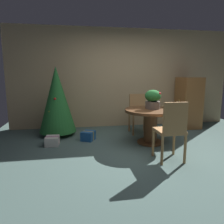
# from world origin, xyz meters

# --- Properties ---
(ground_plane) EXTENTS (6.60, 6.60, 0.00)m
(ground_plane) POSITION_xyz_m (0.00, 0.00, 0.00)
(ground_plane) COLOR #4C6660
(back_wall_panel) EXTENTS (6.00, 0.10, 2.60)m
(back_wall_panel) POSITION_xyz_m (0.00, 2.20, 1.30)
(back_wall_panel) COLOR tan
(back_wall_panel) RESTS_ON ground_plane
(round_dining_table) EXTENTS (1.05, 1.05, 0.71)m
(round_dining_table) POSITION_xyz_m (0.19, 0.54, 0.49)
(round_dining_table) COLOR brown
(round_dining_table) RESTS_ON ground_plane
(flower_vase) EXTENTS (0.33, 0.33, 0.39)m
(flower_vase) POSITION_xyz_m (0.25, 0.61, 0.91)
(flower_vase) COLOR #665B51
(flower_vase) RESTS_ON round_dining_table
(wooden_chair_near) EXTENTS (0.43, 0.44, 0.99)m
(wooden_chair_near) POSITION_xyz_m (0.19, -0.42, 0.56)
(wooden_chair_near) COLOR #B27F4C
(wooden_chair_near) RESTS_ON ground_plane
(wooden_chair_far) EXTENTS (0.43, 0.42, 0.93)m
(wooden_chair_far) POSITION_xyz_m (0.19, 1.41, 0.54)
(wooden_chair_far) COLOR #B27F4C
(wooden_chair_far) RESTS_ON ground_plane
(holiday_tree) EXTENTS (0.84, 0.84, 1.59)m
(holiday_tree) POSITION_xyz_m (-1.72, 1.47, 0.84)
(holiday_tree) COLOR brown
(holiday_tree) RESTS_ON ground_plane
(gift_box_blue) EXTENTS (0.35, 0.36, 0.20)m
(gift_box_blue) POSITION_xyz_m (-1.06, 0.96, 0.10)
(gift_box_blue) COLOR #1E569E
(gift_box_blue) RESTS_ON ground_plane
(gift_box_cream) EXTENTS (0.27, 0.32, 0.18)m
(gift_box_cream) POSITION_xyz_m (-1.79, 0.75, 0.09)
(gift_box_cream) COLOR silver
(gift_box_cream) RESTS_ON ground_plane
(wooden_cabinet) EXTENTS (0.54, 0.62, 1.33)m
(wooden_cabinet) POSITION_xyz_m (1.66, 1.68, 0.67)
(wooden_cabinet) COLOR brown
(wooden_cabinet) RESTS_ON ground_plane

